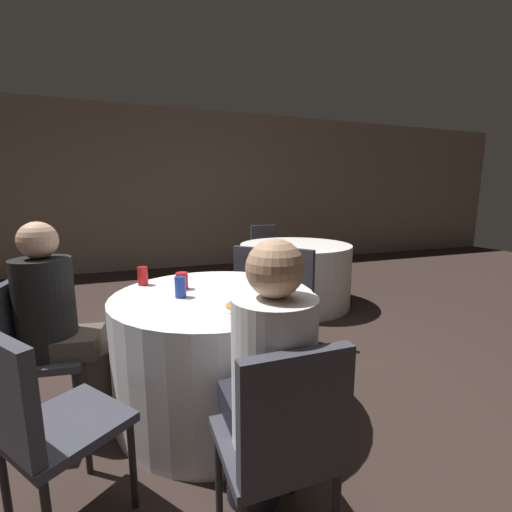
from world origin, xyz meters
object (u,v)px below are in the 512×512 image
table_far (295,274)px  chair_near_southwest (38,416)px  chair_far_southwest (258,283)px  chair_far_north (265,249)px  table_near (215,351)px  person_white_shirt (266,392)px  soda_can_red (143,276)px  chair_near_northeast (289,289)px  pizza_plate_near (241,306)px  soda_can_blue (180,287)px  chair_near_west (31,342)px  chair_near_south (284,435)px  person_black_shirt (62,328)px

table_far → chair_near_southwest: size_ratio=1.53×
chair_far_southwest → chair_far_north: (0.79, 1.83, 0.00)m
table_near → person_white_shirt: size_ratio=1.02×
chair_near_southwest → soda_can_red: bearing=119.6°
chair_near_northeast → chair_near_southwest: bearing=89.5°
chair_far_north → table_far: bearing=90.0°
pizza_plate_near → chair_near_southwest: bearing=-160.6°
chair_far_southwest → table_far: bearing=90.0°
chair_far_north → soda_can_blue: chair_far_north is taller
chair_near_northeast → chair_near_west: (-1.81, -0.49, 0.00)m
chair_near_south → pizza_plate_near: 0.75m
person_black_shirt → pizza_plate_near: person_black_shirt is taller
chair_near_west → person_white_shirt: bearing=53.4°
person_white_shirt → pizza_plate_near: (0.07, 0.55, 0.16)m
pizza_plate_near → chair_far_southwest: bearing=66.1°
chair_far_north → person_black_shirt: person_black_shirt is taller
chair_near_south → chair_near_west: same height
chair_near_south → chair_far_southwest: 2.04m
chair_near_southwest → person_white_shirt: 0.85m
chair_near_northeast → soda_can_red: 1.26m
chair_near_southwest → soda_can_blue: chair_near_southwest is taller
chair_near_west → soda_can_blue: bearing=87.6°
chair_near_northeast → chair_near_west: size_ratio=1.00×
chair_near_northeast → chair_near_southwest: same height
table_near → soda_can_blue: size_ratio=9.96×
table_near → chair_far_southwest: 1.13m
chair_near_south → person_white_shirt: bearing=90.0°
table_far → soda_can_blue: soda_can_blue is taller
chair_far_southwest → soda_can_red: chair_far_southwest is taller
chair_far_north → soda_can_blue: size_ratio=7.12×
chair_near_southwest → chair_far_southwest: size_ratio=1.00×
chair_near_west → person_black_shirt: 0.18m
chair_near_southwest → chair_near_northeast: bearing=90.5°
table_far → chair_near_southwest: chair_near_southwest is taller
table_far → table_near: bearing=-129.4°
chair_far_north → table_near: bearing=64.4°
chair_near_northeast → person_white_shirt: size_ratio=0.73×
chair_near_southwest → chair_far_southwest: same height
chair_near_northeast → person_black_shirt: 1.72m
chair_near_southwest → chair_far_north: size_ratio=1.00×
chair_near_south → pizza_plate_near: (0.07, 0.71, 0.23)m
table_near → chair_near_southwest: bearing=-142.7°
person_black_shirt → soda_can_blue: size_ratio=9.78×
table_far → soda_can_blue: 2.36m
chair_far_southwest → soda_can_red: (-1.02, -0.57, 0.28)m
soda_can_red → soda_can_blue: size_ratio=1.00×
chair_near_south → person_white_shirt: person_white_shirt is taller
table_far → soda_can_red: (-1.78, -1.33, 0.43)m
chair_far_north → person_white_shirt: person_white_shirt is taller
person_white_shirt → chair_far_north: bearing=68.5°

